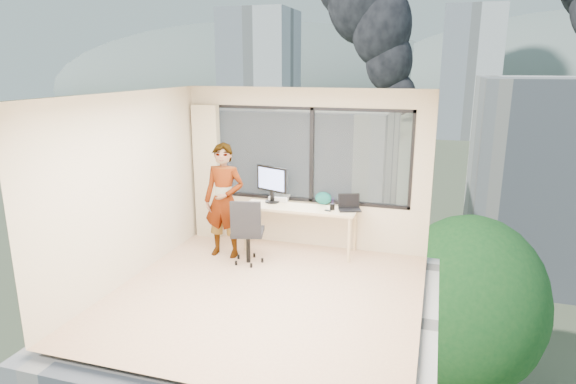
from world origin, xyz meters
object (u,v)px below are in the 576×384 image
at_px(desk, 300,228).
at_px(handbag, 323,198).
at_px(person, 224,201).
at_px(laptop, 350,204).
at_px(monitor, 272,184).
at_px(chair, 248,230).
at_px(game_console, 280,198).

height_order(desk, handbag, handbag).
bearing_deg(person, handbag, 27.83).
height_order(desk, laptop, laptop).
bearing_deg(laptop, person, 177.16).
distance_m(person, handbag, 1.60).
xyz_separation_m(person, laptop, (1.88, 0.54, -0.04)).
bearing_deg(person, monitor, 48.03).
height_order(person, laptop, person).
xyz_separation_m(desk, handbag, (0.33, 0.22, 0.48)).
relative_size(person, monitor, 2.96).
relative_size(person, laptop, 5.01).
bearing_deg(monitor, desk, 9.95).
bearing_deg(chair, monitor, 67.77).
distance_m(chair, game_console, 1.02).
height_order(desk, monitor, monitor).
xyz_separation_m(desk, game_console, (-0.43, 0.26, 0.41)).
relative_size(chair, person, 0.58).
xyz_separation_m(monitor, game_console, (0.08, 0.15, -0.27)).
distance_m(desk, person, 1.31).
relative_size(monitor, game_console, 1.93).
distance_m(chair, laptop, 1.63).
relative_size(desk, person, 1.00).
relative_size(desk, handbag, 6.67).
height_order(monitor, laptop, monitor).
bearing_deg(laptop, desk, 161.77).
bearing_deg(desk, chair, -131.13).
bearing_deg(desk, handbag, 33.33).
bearing_deg(desk, laptop, 0.69).
height_order(person, handbag, person).
height_order(monitor, game_console, monitor).
bearing_deg(desk, person, -153.74).
distance_m(chair, handbag, 1.37).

